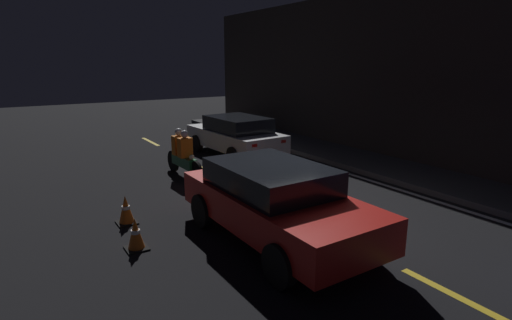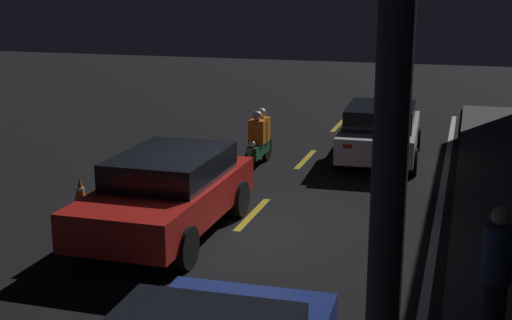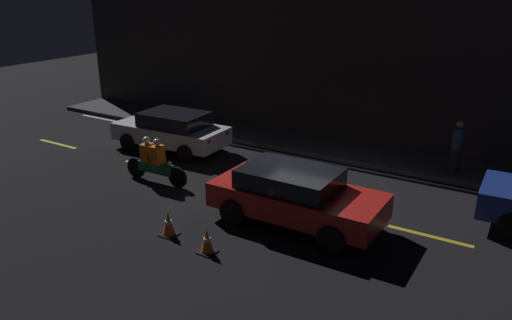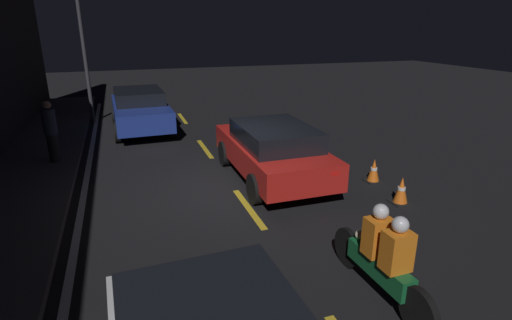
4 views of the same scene
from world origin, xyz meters
name	(u,v)px [view 3 (image 3 of 4)]	position (x,y,z in m)	size (l,w,h in m)	color
ground_plane	(298,204)	(0.00, 0.00, 0.00)	(56.00, 56.00, 0.00)	black
raised_curb	(360,153)	(0.00, 4.67, 0.08)	(28.00, 2.12, 0.15)	#424244
building_front	(378,70)	(0.00, 5.88, 2.80)	(28.00, 0.30, 5.60)	#2D2826
lane_dash_a	(58,144)	(-10.00, 0.00, 0.00)	(2.00, 0.14, 0.01)	gold
lane_dash_b	(148,166)	(-5.50, 0.00, 0.00)	(2.00, 0.14, 0.01)	gold
lane_dash_c	(267,196)	(-1.00, 0.00, 0.00)	(2.00, 0.14, 0.01)	gold
lane_dash_d	(430,236)	(3.50, 0.00, 0.00)	(2.00, 0.14, 0.01)	gold
lane_solid_kerb	(345,166)	(0.00, 3.36, 0.00)	(25.20, 0.14, 0.01)	silver
sedan_white	(172,130)	(-5.94, 1.76, 0.74)	(4.14, 2.01, 1.38)	silver
taxi_red	(295,195)	(0.45, -1.08, 0.77)	(4.24, 1.96, 1.41)	red
motorcycle	(154,162)	(-4.37, -0.87, 0.65)	(2.25, 0.38, 1.39)	black
traffic_cone_near	(168,224)	(-1.82, -3.21, 0.29)	(0.40, 0.40, 0.60)	black
traffic_cone_mid	(207,241)	(-0.54, -3.38, 0.28)	(0.38, 0.38, 0.58)	black
pedestrian	(457,147)	(3.19, 4.19, 1.00)	(0.34, 0.34, 1.66)	black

